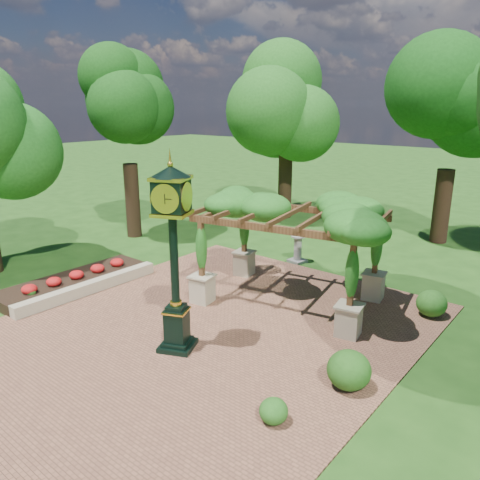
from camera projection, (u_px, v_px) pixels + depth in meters
The scene contains 13 objects.
ground at pixel (178, 344), 11.86m from camera, with size 120.00×120.00×0.00m, color #1E4714.
brick_plaza at pixel (205, 330), 12.59m from camera, with size 10.00×12.00×0.04m, color brown.
border_wall at pixel (90, 288), 14.97m from camera, with size 0.35×5.00×0.40m, color #C6B793.
flower_bed at pixel (74, 282), 15.52m from camera, with size 1.50×5.00×0.36m, color red.
pedestal_clock at pixel (173, 243), 10.86m from camera, with size 1.20×1.20×4.61m.
pergola at pixel (291, 216), 13.69m from camera, with size 5.76×4.20×3.30m.
sundial at pixel (298, 251), 17.90m from camera, with size 0.68×0.68×1.06m.
shrub_front at pixel (274, 411), 8.83m from camera, with size 0.55×0.55×0.50m, color #235A19.
shrub_mid at pixel (349, 370), 9.87m from camera, with size 0.94×0.94×0.84m, color #204E15.
shrub_back at pixel (432, 303), 13.27m from camera, with size 0.85×0.85×0.76m, color #2B651D.
tree_west_near at pixel (126, 104), 19.96m from camera, with size 3.45×3.45×8.57m.
tree_west_far at pixel (287, 101), 23.56m from camera, with size 3.98×3.98×8.76m.
tree_north at pixel (454, 110), 19.14m from camera, with size 3.98×3.98×8.24m.
Camera 1 is at (7.97, -7.22, 5.87)m, focal length 35.00 mm.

